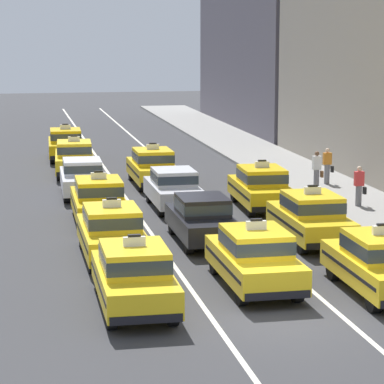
{
  "coord_description": "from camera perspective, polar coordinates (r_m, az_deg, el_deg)",
  "views": [
    {
      "loc": [
        -6.34,
        -20.79,
        7.07
      ],
      "look_at": [
        -0.04,
        10.63,
        1.3
      ],
      "focal_mm": 86.2,
      "sensor_mm": 36.0,
      "label": 1
    }
  ],
  "objects": [
    {
      "name": "pedestrian_near_crosswalk",
      "position": [
        41.38,
        8.38,
        1.6
      ],
      "size": [
        0.47,
        0.24,
        1.61
      ],
      "color": "slate",
      "rests_on": "sidewalk_curb"
    },
    {
      "name": "taxi_right_second",
      "position": [
        30.67,
        7.37,
        -1.52
      ],
      "size": [
        1.86,
        4.58,
        1.96
      ],
      "color": "black",
      "rests_on": "ground"
    },
    {
      "name": "ground_plane",
      "position": [
        22.86,
        5.39,
        -7.86
      ],
      "size": [
        160.0,
        160.0,
        0.0
      ],
      "primitive_type": "plane",
      "color": "#353538"
    },
    {
      "name": "sedan_center_second",
      "position": [
        30.4,
        0.62,
        -1.6
      ],
      "size": [
        1.78,
        4.31,
        1.58
      ],
      "color": "black",
      "rests_on": "ground"
    },
    {
      "name": "taxi_left_third",
      "position": [
        33.54,
        -5.79,
        -0.48
      ],
      "size": [
        1.88,
        4.59,
        1.96
      ],
      "color": "black",
      "rests_on": "ground"
    },
    {
      "name": "taxi_right_nearest",
      "position": [
        25.1,
        11.55,
        -4.28
      ],
      "size": [
        1.88,
        4.59,
        1.96
      ],
      "color": "black",
      "rests_on": "ground"
    },
    {
      "name": "sedan_center_third",
      "position": [
        36.1,
        -1.15,
        0.28
      ],
      "size": [
        1.77,
        4.31,
        1.58
      ],
      "color": "black",
      "rests_on": "ground"
    },
    {
      "name": "lane_stripe_center_right",
      "position": [
        42.15,
        -0.32,
        0.56
      ],
      "size": [
        0.14,
        80.0,
        0.01
      ],
      "primitive_type": "cube",
      "color": "silver",
      "rests_on": "ground"
    },
    {
      "name": "taxi_left_second",
      "position": [
        28.33,
        -4.99,
        -2.46
      ],
      "size": [
        1.84,
        4.57,
        1.96
      ],
      "color": "black",
      "rests_on": "ground"
    },
    {
      "name": "taxi_center_fourth",
      "position": [
        41.41,
        -2.45,
        1.6
      ],
      "size": [
        1.83,
        4.56,
        1.96
      ],
      "color": "black",
      "rests_on": "ground"
    },
    {
      "name": "taxi_right_third",
      "position": [
        36.19,
        4.3,
        0.33
      ],
      "size": [
        2.0,
        4.63,
        1.96
      ],
      "color": "black",
      "rests_on": "ground"
    },
    {
      "name": "taxi_left_fifth",
      "position": [
        44.58,
        -7.29,
        2.14
      ],
      "size": [
        2.06,
        4.65,
        1.96
      ],
      "color": "black",
      "rests_on": "ground"
    },
    {
      "name": "taxi_left_sixth",
      "position": [
        49.95,
        -7.82,
        2.99
      ],
      "size": [
        1.99,
        4.63,
        1.96
      ],
      "color": "black",
      "rests_on": "ground"
    },
    {
      "name": "taxi_center_nearest",
      "position": [
        25.24,
        3.9,
        -4.02
      ],
      "size": [
        1.83,
        4.56,
        1.96
      ],
      "color": "black",
      "rests_on": "ground"
    },
    {
      "name": "pedestrian_far_corner",
      "position": [
        40.23,
        7.73,
        1.37
      ],
      "size": [
        0.47,
        0.24,
        1.62
      ],
      "color": "slate",
      "rests_on": "sidewalk_curb"
    },
    {
      "name": "sedan_left_fourth",
      "position": [
        39.05,
        -6.8,
        0.97
      ],
      "size": [
        1.89,
        4.35,
        1.58
      ],
      "color": "black",
      "rests_on": "ground"
    },
    {
      "name": "lane_stripe_left_center",
      "position": [
        41.67,
        -4.65,
        0.41
      ],
      "size": [
        0.14,
        80.0,
        0.01
      ],
      "primitive_type": "cube",
      "color": "silver",
      "rests_on": "ground"
    },
    {
      "name": "pedestrian_by_storefront",
      "position": [
        36.51,
        10.31,
        0.36
      ],
      "size": [
        0.47,
        0.24,
        1.57
      ],
      "color": "slate",
      "rests_on": "sidewalk_curb"
    },
    {
      "name": "sidewalk_curb",
      "position": [
        38.9,
        9.22,
        -0.29
      ],
      "size": [
        4.0,
        90.0,
        0.15
      ],
      "primitive_type": "cube",
      "color": "gray",
      "rests_on": "ground"
    },
    {
      "name": "taxi_left_nearest",
      "position": [
        23.39,
        -3.6,
        -5.16
      ],
      "size": [
        1.87,
        4.58,
        1.96
      ],
      "color": "black",
      "rests_on": "ground"
    }
  ]
}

